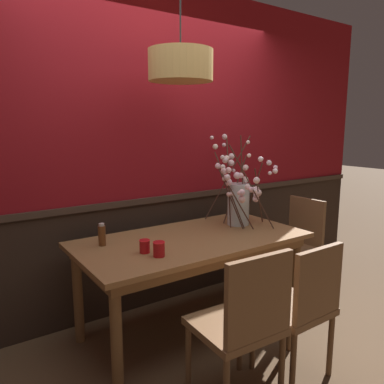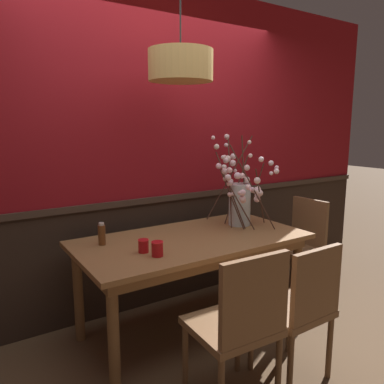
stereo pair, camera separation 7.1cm
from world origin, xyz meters
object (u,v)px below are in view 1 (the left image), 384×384
object	(u,v)px
candle_holder_nearer_edge	(145,246)
pendant_lamp	(181,66)
vase_with_blossoms	(239,198)
candle_holder_nearer_center	(159,249)
chair_near_side_right	(302,304)
chair_near_side_left	(244,321)
chair_head_east_end	(299,241)
condiment_bottle	(102,235)
dining_table	(192,248)
chair_far_side_right	(164,235)

from	to	relation	value
candle_holder_nearer_edge	pendant_lamp	size ratio (longest dim) A/B	0.10
vase_with_blossoms	candle_holder_nearer_center	xyz separation A→B (m)	(-0.94, -0.31, -0.18)
chair_near_side_right	chair_near_side_left	size ratio (longest dim) A/B	0.95
chair_head_east_end	condiment_bottle	world-z (taller)	condiment_bottle
vase_with_blossoms	chair_near_side_right	bearing A→B (deg)	-107.27
chair_near_side_right	candle_holder_nearer_center	size ratio (longest dim) A/B	9.06
dining_table	chair_head_east_end	bearing A→B (deg)	-0.34
dining_table	condiment_bottle	size ratio (longest dim) A/B	10.78
candle_holder_nearer_center	chair_far_side_right	bearing A→B (deg)	58.63
candle_holder_nearer_edge	dining_table	bearing A→B (deg)	13.31
chair_head_east_end	chair_near_side_right	xyz separation A→B (m)	(-0.98, -0.84, -0.01)
candle_holder_nearer_edge	condiment_bottle	distance (m)	0.35
condiment_bottle	pendant_lamp	bearing A→B (deg)	-14.76
candle_holder_nearer_center	chair_near_side_left	bearing A→B (deg)	-72.96
dining_table	chair_far_side_right	world-z (taller)	chair_far_side_right
chair_far_side_right	candle_holder_nearer_edge	bearing A→B (deg)	-126.02
candle_holder_nearer_center	pendant_lamp	bearing A→B (deg)	38.04
condiment_bottle	pendant_lamp	size ratio (longest dim) A/B	0.19
dining_table	chair_near_side_right	bearing A→B (deg)	-73.89
chair_head_east_end	candle_holder_nearer_edge	distance (m)	1.70
condiment_bottle	vase_with_blossoms	bearing A→B (deg)	-5.68
chair_head_east_end	pendant_lamp	size ratio (longest dim) A/B	1.06
dining_table	pendant_lamp	bearing A→B (deg)	142.60
chair_head_east_end	chair_far_side_right	bearing A→B (deg)	138.26
chair_head_east_end	candle_holder_nearer_edge	xyz separation A→B (m)	(-1.68, -0.10, 0.29)
vase_with_blossoms	candle_holder_nearer_edge	distance (m)	1.02
chair_far_side_right	condiment_bottle	bearing A→B (deg)	-142.98
candle_holder_nearer_center	candle_holder_nearer_edge	xyz separation A→B (m)	(-0.04, 0.12, -0.00)
dining_table	chair_head_east_end	distance (m)	1.23
candle_holder_nearer_edge	condiment_bottle	size ratio (longest dim) A/B	0.56
candle_holder_nearer_edge	pendant_lamp	world-z (taller)	pendant_lamp
dining_table	chair_near_side_left	distance (m)	0.87
chair_near_side_right	condiment_bottle	size ratio (longest dim) A/B	5.57
chair_far_side_right	chair_head_east_end	distance (m)	1.30
chair_near_side_right	condiment_bottle	xyz separation A→B (m)	(-0.87, 1.04, 0.33)
chair_head_east_end	candle_holder_nearer_center	distance (m)	1.67
dining_table	condiment_bottle	distance (m)	0.68
vase_with_blossoms	candle_holder_nearer_center	world-z (taller)	vase_with_blossoms
chair_head_east_end	vase_with_blossoms	bearing A→B (deg)	172.64
dining_table	chair_far_side_right	bearing A→B (deg)	73.77
chair_far_side_right	chair_near_side_left	distance (m)	1.75
chair_far_side_right	chair_near_side_right	xyz separation A→B (m)	(-0.01, -1.71, -0.02)
chair_near_side_left	condiment_bottle	bearing A→B (deg)	111.49
candle_holder_nearer_center	pendant_lamp	size ratio (longest dim) A/B	0.11
chair_far_side_right	chair_near_side_left	world-z (taller)	chair_near_side_left
chair_near_side_left	candle_holder_nearer_center	xyz separation A→B (m)	(-0.19, 0.61, 0.28)
chair_head_east_end	candle_holder_nearer_edge	bearing A→B (deg)	-176.59
chair_head_east_end	candle_holder_nearer_center	xyz separation A→B (m)	(-1.63, -0.22, 0.30)
vase_with_blossoms	pendant_lamp	world-z (taller)	pendant_lamp
dining_table	candle_holder_nearer_edge	world-z (taller)	candle_holder_nearer_edge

